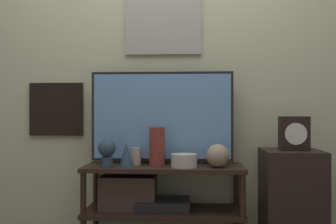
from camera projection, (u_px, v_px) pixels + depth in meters
wall_back at (166, 51)px, 2.98m from camera, size 6.40×0.08×2.70m
media_console at (151, 193)px, 2.74m from camera, size 1.10×0.40×0.52m
television at (162, 117)px, 2.82m from camera, size 1.02×0.05×0.66m
vase_wide_bowl at (184, 161)px, 2.64m from camera, size 0.17×0.17×0.09m
vase_round_glass at (218, 156)px, 2.63m from camera, size 0.16×0.16×0.16m
vase_slim_bronze at (126, 155)px, 2.66m from camera, size 0.10×0.10×0.16m
vase_tall_ceramic at (157, 147)px, 2.70m from camera, size 0.11×0.11×0.27m
candle_jar at (136, 156)px, 2.75m from camera, size 0.07×0.07×0.12m
decorative_bust at (107, 150)px, 2.64m from camera, size 0.12×0.12×0.19m
side_table at (292, 196)px, 2.68m from camera, size 0.39×0.40×0.63m
mantel_clock at (294, 133)px, 2.65m from camera, size 0.19×0.11×0.23m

